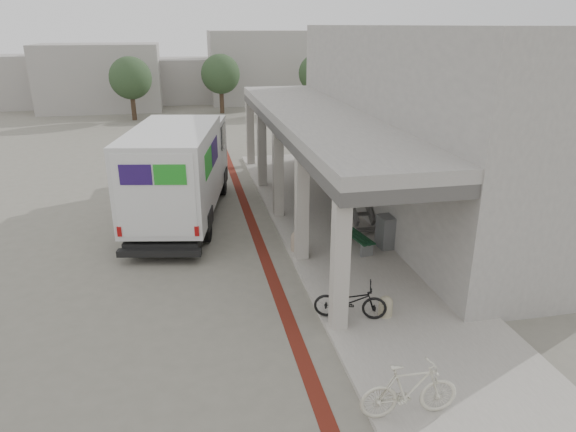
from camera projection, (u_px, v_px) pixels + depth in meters
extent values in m
plane|color=slate|center=(237.00, 274.00, 15.41)|extent=(120.00, 120.00, 0.00)
cube|color=#5B1B12|center=(260.00, 245.00, 17.43)|extent=(0.35, 40.00, 0.01)
cube|color=gray|center=(364.00, 260.00, 16.14)|extent=(4.40, 28.00, 0.12)
cube|color=gray|center=(412.00, 122.00, 19.68)|extent=(4.30, 17.00, 7.00)
cube|color=#4A4846|center=(317.00, 126.00, 18.98)|extent=(3.40, 16.90, 0.35)
cube|color=gray|center=(318.00, 116.00, 18.86)|extent=(3.40, 16.90, 0.35)
cube|color=#989590|center=(101.00, 77.00, 44.16)|extent=(10.00, 6.00, 5.50)
cube|color=#989590|center=(183.00, 80.00, 49.40)|extent=(8.00, 6.00, 4.00)
cube|color=#989590|center=(258.00, 67.00, 48.43)|extent=(9.00, 6.00, 6.50)
cube|color=#989590|center=(36.00, 81.00, 45.97)|extent=(7.00, 5.00, 4.50)
cylinder|color=#38281C|center=(133.00, 104.00, 39.75)|extent=(0.36, 0.36, 2.40)
sphere|color=#263D24|center=(130.00, 78.00, 39.05)|extent=(3.20, 3.20, 3.20)
cylinder|color=#38281C|center=(222.00, 99.00, 42.90)|extent=(0.36, 0.36, 2.40)
sphere|color=#263D24|center=(221.00, 74.00, 42.19)|extent=(3.20, 3.20, 3.20)
cylinder|color=#38281C|center=(317.00, 98.00, 43.47)|extent=(0.36, 0.36, 2.40)
sphere|color=#263D24|center=(318.00, 73.00, 42.77)|extent=(3.20, 3.20, 3.20)
cube|color=black|center=(183.00, 207.00, 19.66)|extent=(3.80, 8.20, 0.34)
cube|color=silver|center=(174.00, 170.00, 18.10)|extent=(3.76, 6.27, 2.93)
cube|color=silver|center=(192.00, 150.00, 21.80)|extent=(3.06, 2.61, 2.60)
cube|color=silver|center=(198.00, 164.00, 23.25)|extent=(2.57, 1.13, 0.90)
cube|color=black|center=(195.00, 131.00, 22.43)|extent=(2.54, 1.00, 1.18)
cube|color=black|center=(159.00, 253.00, 15.88)|extent=(2.60, 0.76, 0.20)
cube|color=#261253|center=(140.00, 151.00, 18.64)|extent=(0.32, 1.56, 0.85)
cube|color=#1F8E22|center=(127.00, 163.00, 17.06)|extent=(0.32, 1.56, 0.85)
cube|color=#261253|center=(135.00, 175.00, 15.07)|extent=(0.95, 0.21, 0.62)
cube|color=#1F8E22|center=(170.00, 175.00, 15.09)|extent=(0.95, 0.21, 0.62)
cylinder|color=black|center=(168.00, 184.00, 22.37)|extent=(0.50, 1.06, 1.02)
cylinder|color=black|center=(222.00, 183.00, 22.40)|extent=(0.50, 1.06, 1.02)
cylinder|color=black|center=(136.00, 228.00, 17.51)|extent=(0.50, 1.06, 1.02)
cylinder|color=black|center=(206.00, 228.00, 17.54)|extent=(0.50, 1.06, 1.02)
cube|color=gray|center=(367.00, 250.00, 16.23)|extent=(0.43, 0.17, 0.42)
cube|color=gray|center=(342.00, 231.00, 17.68)|extent=(0.43, 0.17, 0.42)
cube|color=#11341D|center=(350.00, 234.00, 16.82)|extent=(0.49, 2.00, 0.05)
cube|color=#11341D|center=(354.00, 234.00, 16.87)|extent=(0.49, 2.00, 0.05)
cube|color=#11341D|center=(358.00, 233.00, 16.93)|extent=(0.49, 2.00, 0.05)
cylinder|color=gray|center=(385.00, 309.00, 12.93)|extent=(0.36, 0.36, 0.36)
sphere|color=gray|center=(386.00, 303.00, 12.87)|extent=(0.36, 0.36, 0.36)
cylinder|color=gray|center=(297.00, 244.00, 16.66)|extent=(0.44, 0.44, 0.44)
sphere|color=gray|center=(297.00, 238.00, 16.59)|extent=(0.44, 0.44, 0.44)
cube|color=slate|center=(386.00, 232.00, 16.79)|extent=(0.53, 0.68, 1.08)
imported|color=black|center=(350.00, 301.00, 12.73)|extent=(1.91, 1.15, 0.95)
imported|color=beige|center=(409.00, 390.00, 9.48)|extent=(1.91, 0.62, 1.14)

